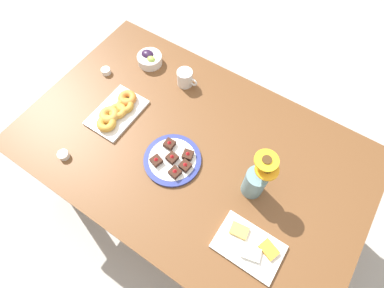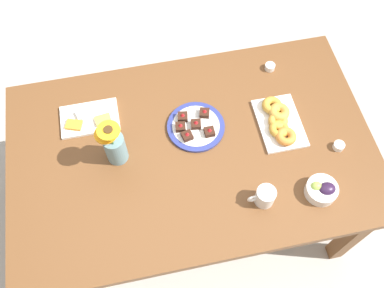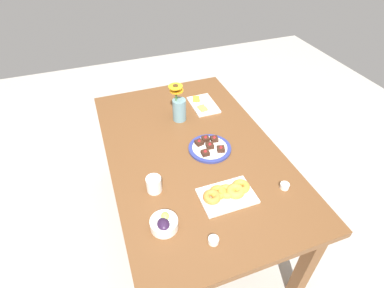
# 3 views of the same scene
# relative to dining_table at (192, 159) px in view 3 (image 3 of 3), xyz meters

# --- Properties ---
(ground_plane) EXTENTS (6.00, 6.00, 0.00)m
(ground_plane) POSITION_rel_dining_table_xyz_m (0.00, 0.00, -0.65)
(ground_plane) COLOR #B7B2A8
(dining_table) EXTENTS (1.60, 1.00, 0.74)m
(dining_table) POSITION_rel_dining_table_xyz_m (0.00, 0.00, 0.00)
(dining_table) COLOR brown
(dining_table) RESTS_ON ground_plane
(coffee_mug) EXTENTS (0.11, 0.08, 0.09)m
(coffee_mug) POSITION_rel_dining_table_xyz_m (-0.24, 0.30, 0.13)
(coffee_mug) COLOR white
(coffee_mug) RESTS_ON dining_table
(grape_bowl) EXTENTS (0.13, 0.13, 0.07)m
(grape_bowl) POSITION_rel_dining_table_xyz_m (-0.48, 0.31, 0.12)
(grape_bowl) COLOR white
(grape_bowl) RESTS_ON dining_table
(cheese_platter) EXTENTS (0.26, 0.17, 0.03)m
(cheese_platter) POSITION_rel_dining_table_xyz_m (0.43, -0.24, 0.10)
(cheese_platter) COLOR white
(cheese_platter) RESTS_ON dining_table
(croissant_platter) EXTENTS (0.19, 0.28, 0.05)m
(croissant_platter) POSITION_rel_dining_table_xyz_m (-0.41, -0.04, 0.11)
(croissant_platter) COLOR white
(croissant_platter) RESTS_ON dining_table
(jam_cup_honey) EXTENTS (0.05, 0.05, 0.03)m
(jam_cup_honey) POSITION_rel_dining_table_xyz_m (-0.63, 0.13, 0.10)
(jam_cup_honey) COLOR white
(jam_cup_honey) RESTS_ON dining_table
(jam_cup_berry) EXTENTS (0.05, 0.05, 0.03)m
(jam_cup_berry) POSITION_rel_dining_table_xyz_m (-0.46, -0.35, 0.10)
(jam_cup_berry) COLOR white
(jam_cup_berry) RESTS_ON dining_table
(dessert_plate) EXTENTS (0.26, 0.26, 0.05)m
(dessert_plate) POSITION_rel_dining_table_xyz_m (-0.04, -0.10, 0.10)
(dessert_plate) COLOR navy
(dessert_plate) RESTS_ON dining_table
(flower_vase) EXTENTS (0.11, 0.11, 0.27)m
(flower_vase) POSITION_rel_dining_table_xyz_m (0.32, -0.02, 0.18)
(flower_vase) COLOR #6B939E
(flower_vase) RESTS_ON dining_table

